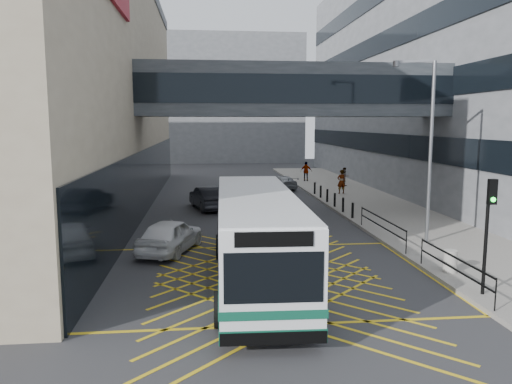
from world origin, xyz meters
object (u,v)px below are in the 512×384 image
object	(u,v)px
car_silver	(280,182)
pedestrian_c	(306,171)
car_white	(170,235)
pedestrian_a	(341,182)
car_dark	(208,198)
traffic_light	(489,220)
litter_bin	(450,261)
bus	(256,235)
pedestrian_b	(345,177)
street_lamp	(427,140)

from	to	relation	value
car_silver	pedestrian_c	distance (m)	5.53
car_white	pedestrian_a	size ratio (longest dim) A/B	2.56
car_white	car_dark	bearing A→B (deg)	-80.78
car_white	traffic_light	world-z (taller)	traffic_light
car_white	pedestrian_a	world-z (taller)	pedestrian_a
car_dark	litter_bin	xyz separation A→B (m)	(8.75, -15.49, -0.18)
car_white	pedestrian_c	distance (m)	27.13
bus	car_silver	world-z (taller)	bus
litter_bin	pedestrian_b	world-z (taller)	pedestrian_b
car_dark	pedestrian_b	size ratio (longest dim) A/B	2.99
car_dark	car_silver	size ratio (longest dim) A/B	1.21
traffic_light	litter_bin	bearing A→B (deg)	91.81
car_dark	street_lamp	bearing A→B (deg)	118.15
traffic_light	litter_bin	world-z (taller)	traffic_light
traffic_light	street_lamp	distance (m)	7.54
pedestrian_b	street_lamp	bearing A→B (deg)	-109.65
bus	pedestrian_c	xyz separation A→B (m)	(7.83, 29.33, -0.65)
street_lamp	pedestrian_b	size ratio (longest dim) A/B	5.11
car_silver	pedestrian_b	size ratio (longest dim) A/B	2.48
car_dark	street_lamp	size ratio (longest dim) A/B	0.59
bus	street_lamp	xyz separation A→B (m)	(8.20, 4.61, 3.13)
pedestrian_b	bus	bearing A→B (deg)	-126.00
street_lamp	litter_bin	bearing A→B (deg)	-80.30
litter_bin	pedestrian_a	xyz separation A→B (m)	(1.64, 20.69, 0.51)
litter_bin	car_dark	bearing A→B (deg)	119.46
traffic_light	pedestrian_c	distance (m)	31.88
traffic_light	litter_bin	xyz separation A→B (m)	(0.11, 2.47, -2.03)
pedestrian_b	litter_bin	bearing A→B (deg)	-110.82
traffic_light	car_white	bearing A→B (deg)	149.94
traffic_light	litter_bin	size ratio (longest dim) A/B	4.53
bus	street_lamp	world-z (taller)	street_lamp
car_silver	street_lamp	xyz separation A→B (m)	(3.54, -20.21, 4.23)
car_white	litter_bin	distance (m)	11.47
bus	car_white	bearing A→B (deg)	127.58
car_silver	traffic_light	bearing A→B (deg)	77.11
pedestrian_b	pedestrian_c	distance (m)	4.87
litter_bin	pedestrian_a	bearing A→B (deg)	85.47
litter_bin	pedestrian_c	size ratio (longest dim) A/B	0.45
pedestrian_a	traffic_light	bearing A→B (deg)	75.85
bus	traffic_light	bearing A→B (deg)	-17.60
car_white	litter_bin	bearing A→B (deg)	174.57
car_white	street_lamp	xyz separation A→B (m)	(11.51, 0.01, 4.09)
bus	car_dark	world-z (taller)	bus
car_white	car_dark	size ratio (longest dim) A/B	0.99
pedestrian_a	car_white	bearing A→B (deg)	43.11
car_white	street_lamp	world-z (taller)	street_lamp
bus	street_lamp	bearing A→B (deg)	31.17
car_white	street_lamp	bearing A→B (deg)	-161.60
traffic_light	street_lamp	size ratio (longest dim) A/B	0.46
street_lamp	litter_bin	xyz separation A→B (m)	(-1.02, -4.63, -4.28)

